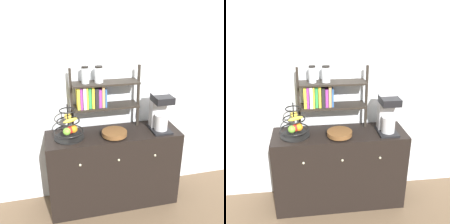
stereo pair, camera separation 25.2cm
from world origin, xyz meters
The scene contains 7 objects.
ground_plane centered at (0.00, 0.00, 0.00)m, with size 12.00×12.00×0.00m, color brown.
wall_back centered at (0.00, 0.47, 1.30)m, with size 7.00×0.05×2.60m, color silver.
sideboard centered at (0.00, 0.21, 0.42)m, with size 1.34×0.44×0.83m.
coffee_maker centered at (0.47, 0.19, 1.02)m, with size 0.19×0.26×0.37m.
fruit_stand centered at (-0.44, 0.19, 0.94)m, with size 0.29×0.29×0.34m.
wooden_bowl centered at (-0.01, 0.13, 0.87)m, with size 0.24×0.24×0.06m.
shelf_hutch centered at (-0.14, 0.33, 1.22)m, with size 0.70×0.20×0.66m.
Camera 2 is at (-0.30, -2.11, 2.01)m, focal length 42.00 mm.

